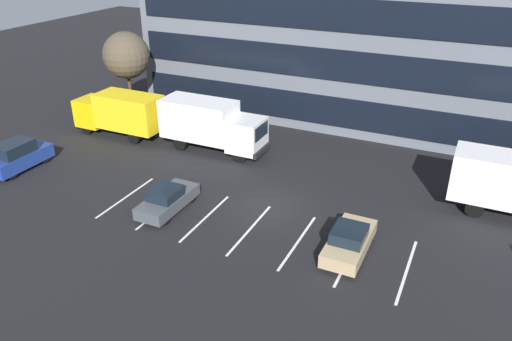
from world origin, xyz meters
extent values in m
plane|color=black|center=(0.00, 0.00, 0.00)|extent=(120.00, 120.00, 0.00)
cube|color=slate|center=(0.00, 18.00, 9.00)|extent=(35.27, 11.45, 18.00)
cube|color=black|center=(0.00, 12.22, 1.98)|extent=(33.86, 0.16, 2.30)
cube|color=black|center=(0.00, 12.22, 5.58)|extent=(33.86, 0.16, 2.30)
cube|color=black|center=(0.00, 12.22, 9.18)|extent=(33.86, 0.16, 2.30)
cube|color=silver|center=(-8.40, -2.74, 0.00)|extent=(0.14, 5.40, 0.01)
cube|color=silver|center=(-5.60, -2.74, 0.00)|extent=(0.14, 5.40, 0.01)
cube|color=silver|center=(-2.80, -2.74, 0.00)|extent=(0.14, 5.40, 0.01)
cube|color=silver|center=(0.00, -2.74, 0.00)|extent=(0.14, 5.40, 0.01)
cube|color=silver|center=(2.80, -2.74, 0.00)|extent=(0.14, 5.40, 0.01)
cube|color=silver|center=(5.60, -2.74, 0.00)|extent=(0.14, 5.40, 0.01)
cube|color=silver|center=(8.40, -2.74, 0.00)|extent=(0.14, 5.40, 0.01)
cube|color=white|center=(-4.37, 5.76, 1.66)|extent=(2.29, 2.50, 2.29)
cube|color=black|center=(-3.24, 5.76, 2.12)|extent=(0.06, 2.10, 1.01)
cube|color=white|center=(-8.21, 5.76, 2.24)|extent=(5.41, 2.60, 2.81)
cube|color=black|center=(-3.17, 5.76, 0.68)|extent=(0.21, 2.50, 0.42)
cylinder|color=black|center=(-4.37, 6.83, 0.52)|extent=(1.04, 0.31, 1.04)
cylinder|color=black|center=(-4.37, 4.69, 0.52)|extent=(1.04, 0.31, 1.04)
cylinder|color=black|center=(-9.30, 6.83, 0.52)|extent=(1.04, 0.31, 1.04)
cylinder|color=black|center=(-9.30, 4.69, 0.52)|extent=(1.04, 0.31, 1.04)
cube|color=white|center=(11.95, 4.97, 2.18)|extent=(5.26, 2.53, 2.73)
cylinder|color=black|center=(10.90, 6.01, 0.51)|extent=(1.01, 0.30, 1.01)
cylinder|color=black|center=(10.90, 3.93, 0.51)|extent=(1.01, 0.30, 1.01)
cube|color=yellow|center=(-17.69, 5.18, 1.55)|extent=(2.14, 2.33, 2.14)
cube|color=black|center=(-18.74, 5.18, 1.98)|extent=(0.06, 1.96, 0.94)
cube|color=yellow|center=(-14.10, 5.18, 2.09)|extent=(5.05, 2.43, 2.62)
cube|color=black|center=(-18.81, 5.18, 0.63)|extent=(0.19, 2.33, 0.39)
cylinder|color=black|center=(-17.69, 4.18, 0.49)|extent=(0.97, 0.29, 0.97)
cylinder|color=black|center=(-17.69, 6.18, 0.49)|extent=(0.97, 0.29, 0.97)
cylinder|color=black|center=(-13.09, 4.18, 0.49)|extent=(0.97, 0.29, 0.97)
cylinder|color=black|center=(-13.09, 6.18, 0.49)|extent=(0.97, 0.29, 0.97)
cube|color=navy|center=(-17.39, -2.59, 0.72)|extent=(1.86, 4.40, 0.91)
cube|color=black|center=(-17.39, -2.81, 1.58)|extent=(1.64, 2.42, 0.81)
cylinder|color=black|center=(-18.20, -1.18, 0.33)|extent=(0.21, 0.65, 0.65)
cylinder|color=black|center=(-16.57, -1.18, 0.33)|extent=(0.21, 0.65, 0.65)
cylinder|color=black|center=(-16.57, -4.00, 0.33)|extent=(0.21, 0.65, 0.65)
cube|color=tan|center=(5.45, -2.51, 0.59)|extent=(1.81, 4.32, 0.70)
cube|color=black|center=(5.45, -2.72, 1.25)|extent=(1.59, 1.82, 0.60)
cylinder|color=black|center=(4.67, -1.12, 0.30)|extent=(0.22, 0.60, 0.60)
cylinder|color=black|center=(6.24, -1.12, 0.30)|extent=(0.22, 0.60, 0.60)
cylinder|color=black|center=(4.67, -3.89, 0.30)|extent=(0.22, 0.60, 0.60)
cylinder|color=black|center=(6.24, -3.89, 0.30)|extent=(0.22, 0.60, 0.60)
cube|color=#474C51|center=(-5.19, -2.87, 0.58)|extent=(1.76, 4.21, 0.69)
cube|color=black|center=(-5.19, -3.08, 1.21)|extent=(1.55, 1.77, 0.59)
cylinder|color=black|center=(-5.96, -1.53, 0.29)|extent=(0.22, 0.59, 0.59)
cylinder|color=black|center=(-4.43, -1.53, 0.29)|extent=(0.22, 0.59, 0.59)
cylinder|color=black|center=(-5.96, -4.22, 0.29)|extent=(0.22, 0.59, 0.59)
cylinder|color=black|center=(-4.43, -4.22, 0.29)|extent=(0.22, 0.59, 0.59)
cylinder|color=#473323|center=(-17.00, 9.05, 1.88)|extent=(0.28, 0.28, 3.77)
sphere|color=#4C4233|center=(-17.00, 9.05, 5.27)|extent=(3.84, 3.84, 3.84)
camera|label=1|loc=(10.09, -23.27, 14.94)|focal=34.96mm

